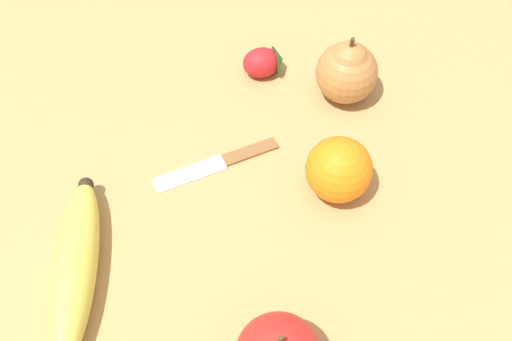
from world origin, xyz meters
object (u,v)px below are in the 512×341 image
pear (347,71)px  banana (74,269)px  orange (339,170)px  paring_knife (221,162)px  strawberry (264,62)px

pear → banana: bearing=-147.5°
orange → paring_knife: orange is taller
strawberry → pear: bearing=-34.2°
banana → strawberry: (0.24, 0.26, -0.00)m
banana → paring_knife: 0.21m
banana → pear: size_ratio=2.32×
strawberry → orange: bearing=-80.0°
pear → paring_knife: bearing=-152.9°
paring_knife → pear: bearing=-78.6°
paring_knife → orange: bearing=-129.0°
orange → banana: bearing=-166.2°
paring_knife → banana: bearing=111.7°
orange → paring_knife: (-0.13, 0.05, -0.03)m
banana → orange: size_ratio=2.98×
orange → pear: 0.15m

